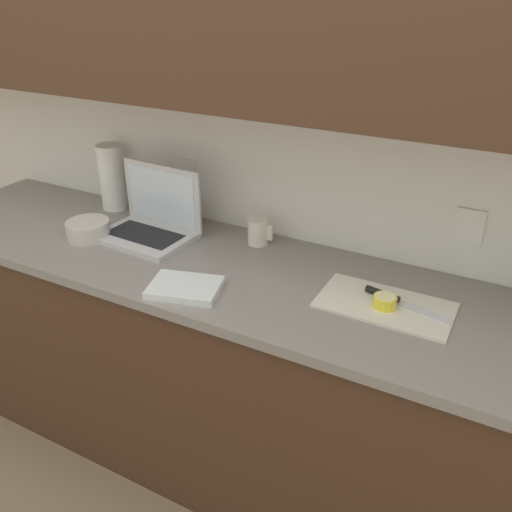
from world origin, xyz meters
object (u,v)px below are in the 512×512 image
Objects in this scene: cutting_board at (385,305)px; bowl_white at (88,229)px; laptop at (152,220)px; knife at (393,299)px; lemon_half_cut at (385,301)px; measuring_cup at (258,231)px; paper_towel_roll at (112,177)px.

bowl_white is at bearing -177.04° from cutting_board.
laptop is at bearing 175.41° from cutting_board.
cutting_board is at bearing -106.99° from knife.
lemon_half_cut is at bearing 2.35° from bowl_white.
lemon_half_cut reaches higher than cutting_board.
knife is at bearing -17.24° from measuring_cup.
measuring_cup is (-0.54, 0.21, 0.02)m from lemon_half_cut.
measuring_cup reaches higher than cutting_board.
bowl_white is at bearing -177.65° from lemon_half_cut.
cutting_board is 0.03m from knife.
paper_towel_roll is at bearing 169.54° from lemon_half_cut.
measuring_cup is at bearing 174.28° from knife.
laptop is 5.19× the size of lemon_half_cut.
knife is at bearing 71.30° from lemon_half_cut.
measuring_cup reaches higher than knife.
laptop is 0.94m from cutting_board.
knife reaches higher than cutting_board.
measuring_cup is 0.65m from bowl_white.
knife is 1.70× the size of bowl_white.
knife is (0.94, -0.05, -0.04)m from laptop.
laptop is at bearing -171.40° from knife.
paper_towel_roll is at bearing 170.06° from cutting_board.
bowl_white is (-1.15, -0.08, 0.02)m from knife.
laptop is 1.32× the size of knife.
laptop is 0.35m from paper_towel_roll.
knife is at bearing 61.49° from cutting_board.
bowl_white is (-0.20, -0.13, -0.03)m from laptop.
bowl_white is (-1.13, -0.05, 0.01)m from lemon_half_cut.
measuring_cup reaches higher than bowl_white.
cutting_board is 0.58m from measuring_cup.
bowl_white reaches higher than knife.
cutting_board is 1.45× the size of knife.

